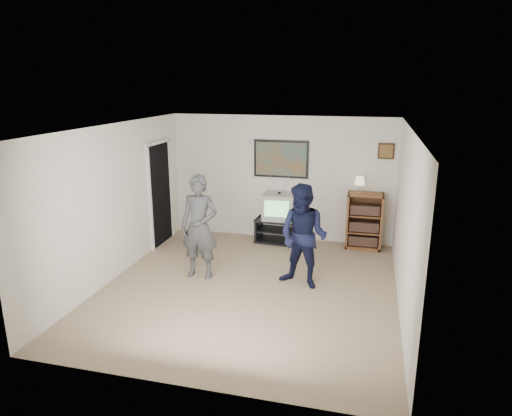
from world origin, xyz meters
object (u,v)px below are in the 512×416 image
at_px(media_stand, 280,230).
at_px(crt_television, 279,206).
at_px(person_short, 303,236).
at_px(bookshelf, 364,221).
at_px(person_tall, 199,227).

bearing_deg(media_stand, crt_television, -176.29).
bearing_deg(person_short, media_stand, 128.32).
height_order(media_stand, bookshelf, bookshelf).
bearing_deg(person_tall, bookshelf, 38.68).
bearing_deg(bookshelf, media_stand, -178.25).
relative_size(media_stand, person_tall, 0.58).
distance_m(media_stand, person_short, 2.15).
xyz_separation_m(media_stand, person_short, (0.74, -1.94, 0.58)).
bearing_deg(person_tall, person_short, 2.06).
xyz_separation_m(crt_television, person_short, (0.77, -1.94, 0.08)).
distance_m(bookshelf, person_short, 2.20).
height_order(media_stand, crt_television, crt_television).
bearing_deg(bookshelf, person_short, -114.22).
distance_m(media_stand, person_tall, 2.29).
height_order(media_stand, person_tall, person_tall).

